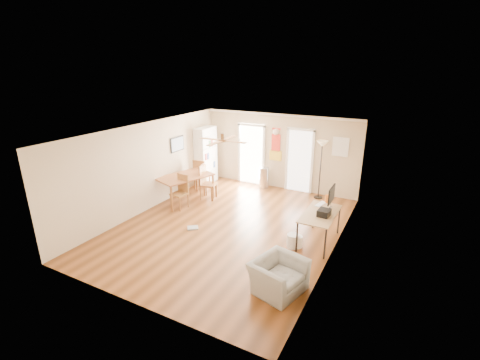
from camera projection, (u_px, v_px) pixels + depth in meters
The scene contains 30 objects.
floor at pixel (230, 227), 9.08m from camera, with size 7.00×7.00×0.00m, color brown.
ceiling at pixel (229, 131), 8.23m from camera, with size 5.50×7.00×0.00m, color silver, non-canonical shape.
wall_back at pixel (279, 152), 11.58m from camera, with size 5.50×0.04×2.60m, color beige, non-canonical shape.
wall_front at pixel (128, 241), 5.73m from camera, with size 5.50×0.04×2.60m, color beige, non-canonical shape.
wall_left at pixel (148, 167), 9.87m from camera, with size 0.04×7.00×2.60m, color beige, non-canonical shape.
wall_right at pixel (337, 200), 7.45m from camera, with size 0.04×7.00×2.60m, color beige, non-canonical shape.
crown_molding at pixel (229, 133), 8.25m from camera, with size 5.50×7.00×0.08m, color white, non-canonical shape.
kitchen_doorway at pixel (252, 155), 12.12m from camera, with size 0.90×0.10×2.10m, color white, non-canonical shape.
bathroom_doorway at pixel (300, 161), 11.32m from camera, with size 0.80×0.10×2.10m, color white, non-canonical shape.
wall_decal at pixel (276, 144), 11.54m from camera, with size 0.46×0.03×1.10m, color red.
ac_grille at pixel (340, 147), 10.53m from camera, with size 0.50×0.04×0.60m, color white.
framed_poster at pixel (177, 144), 10.90m from camera, with size 0.04×0.66×0.48m, color black.
ceiling_fan at pixel (222, 140), 8.04m from camera, with size 1.24×1.24×0.20m, color #593819, non-canonical shape.
bookshelf at pixel (206, 156), 12.15m from camera, with size 0.41×0.92×2.05m, color silver, non-canonical shape.
dining_table at pixel (185, 188), 10.68m from camera, with size 1.00×1.67×0.84m, color brown, non-canonical shape.
dining_chair_right_a at pixel (208, 182), 10.80m from camera, with size 0.46×0.46×1.11m, color #AB7537, non-canonical shape.
dining_chair_right_b at pixel (208, 183), 10.83m from camera, with size 0.44×0.44×1.06m, color olive, non-canonical shape.
dining_chair_near at pixel (179, 192), 10.10m from camera, with size 0.42×0.42×1.03m, color #A66C35, non-canonical shape.
dining_chair_far at pixel (202, 174), 11.67m from camera, with size 0.44×0.44×1.07m, color brown, non-canonical shape.
trash_can at pixel (264, 178), 11.82m from camera, with size 0.34×0.34×0.74m, color #B3B3B5.
torchiere_lamp at pixel (320, 170), 10.74m from camera, with size 0.36×0.36×1.90m, color black, non-canonical shape.
computer_desk at pixel (319, 228), 8.17m from camera, with size 0.73×1.46×0.78m, color #A17A57, non-canonical shape.
imac at pixel (331, 197), 8.26m from camera, with size 0.08×0.59×0.55m, color black, non-canonical shape.
keyboard at pixel (321, 204), 8.54m from camera, with size 0.13×0.41×0.02m, color silver.
printer at pixel (324, 213), 7.87m from camera, with size 0.26×0.31×0.16m, color black.
orange_bottle at pixel (326, 199), 8.61m from camera, with size 0.07×0.07×0.22m, color orange.
wastebasket_a at pixel (297, 241), 8.04m from camera, with size 0.24×0.24×0.28m, color white.
wastebasket_b at pixel (293, 241), 8.02m from camera, with size 0.29×0.29×0.33m, color silver.
floor_cloth at pixel (193, 228), 8.97m from camera, with size 0.28×0.22×0.04m, color gray.
armchair at pixel (278, 276), 6.44m from camera, with size 0.98×0.85×0.63m, color gray.
Camera 1 is at (4.06, -7.10, 4.16)m, focal length 25.17 mm.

